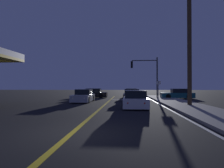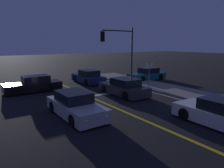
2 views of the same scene
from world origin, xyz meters
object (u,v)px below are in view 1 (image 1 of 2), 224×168
object	(u,v)px
car_parked_curb_navy	(131,93)
car_following_oncoming_white	(135,100)
car_side_waiting_silver	(84,96)
street_sign_corner	(158,87)
car_lead_oncoming_charcoal	(131,95)
traffic_signal_near_right	(147,71)
car_mid_block_black	(92,94)
utility_pole_right	(189,38)
car_far_approaching_teal	(178,94)

from	to	relation	value
car_parked_curb_navy	car_following_oncoming_white	xyz separation A→B (m)	(-0.01, -13.69, 0.00)
car_side_waiting_silver	street_sign_corner	bearing A→B (deg)	-161.90
car_parked_curb_navy	car_lead_oncoming_charcoal	size ratio (longest dim) A/B	0.94
car_following_oncoming_white	traffic_signal_near_right	bearing A→B (deg)	79.92
car_mid_block_black	car_parked_curb_navy	bearing A→B (deg)	-79.72
car_parked_curb_navy	traffic_signal_near_right	world-z (taller)	traffic_signal_near_right
car_side_waiting_silver	utility_pole_right	xyz separation A→B (m)	(9.81, -4.11, 5.12)
car_parked_curb_navy	car_lead_oncoming_charcoal	bearing A→B (deg)	-91.94
car_mid_block_black	car_lead_oncoming_charcoal	world-z (taller)	same
traffic_signal_near_right	street_sign_corner	bearing A→B (deg)	109.58
car_far_approaching_teal	utility_pole_right	xyz separation A→B (m)	(-1.73, -10.42, 5.12)
car_far_approaching_teal	car_side_waiting_silver	bearing A→B (deg)	118.81
car_parked_curb_navy	traffic_signal_near_right	xyz separation A→B (m)	(2.11, -2.79, 3.10)
car_parked_curb_navy	car_side_waiting_silver	distance (m)	9.96
car_mid_block_black	street_sign_corner	xyz separation A→B (m)	(8.78, -4.62, 0.99)
car_side_waiting_silver	utility_pole_right	distance (m)	11.80
car_lead_oncoming_charcoal	car_parked_curb_navy	bearing A→B (deg)	87.70
car_parked_curb_navy	car_far_approaching_teal	world-z (taller)	same
car_mid_block_black	car_side_waiting_silver	xyz separation A→B (m)	(0.38, -7.46, 0.00)
car_parked_curb_navy	utility_pole_right	distance (m)	14.27
car_following_oncoming_white	car_side_waiting_silver	distance (m)	7.46
car_side_waiting_silver	car_lead_oncoming_charcoal	bearing A→B (deg)	-156.68
car_side_waiting_silver	traffic_signal_near_right	xyz separation A→B (m)	(7.41, 5.64, 3.10)
car_far_approaching_teal	car_mid_block_black	bearing A→B (deg)	84.61
car_far_approaching_teal	street_sign_corner	size ratio (longest dim) A/B	1.87
car_lead_oncoming_charcoal	car_far_approaching_teal	bearing A→B (deg)	31.19
car_lead_oncoming_charcoal	street_sign_corner	distance (m)	3.43
car_mid_block_black	car_side_waiting_silver	size ratio (longest dim) A/B	1.01
car_side_waiting_silver	traffic_signal_near_right	world-z (taller)	traffic_signal_near_right
traffic_signal_near_right	utility_pole_right	distance (m)	10.24
utility_pole_right	street_sign_corner	bearing A→B (deg)	101.40
car_mid_block_black	traffic_signal_near_right	world-z (taller)	traffic_signal_near_right
car_mid_block_black	street_sign_corner	size ratio (longest dim) A/B	1.98
car_far_approaching_teal	traffic_signal_near_right	world-z (taller)	traffic_signal_near_right
car_far_approaching_teal	street_sign_corner	distance (m)	4.78
utility_pole_right	street_sign_corner	distance (m)	8.20
car_mid_block_black	car_lead_oncoming_charcoal	size ratio (longest dim) A/B	1.03
street_sign_corner	car_side_waiting_silver	bearing A→B (deg)	-161.33
car_far_approaching_teal	car_parked_curb_navy	bearing A→B (deg)	71.39
car_far_approaching_teal	traffic_signal_near_right	bearing A→B (deg)	99.41
car_side_waiting_silver	traffic_signal_near_right	bearing A→B (deg)	-143.29
car_mid_block_black	utility_pole_right	xyz separation A→B (m)	(10.18, -11.57, 5.12)
car_parked_curb_navy	car_following_oncoming_white	size ratio (longest dim) A/B	0.98
car_parked_curb_navy	traffic_signal_near_right	bearing A→B (deg)	-53.63
car_lead_oncoming_charcoal	car_far_approaching_teal	distance (m)	7.53
car_far_approaching_teal	street_sign_corner	bearing A→B (deg)	138.12
utility_pole_right	street_sign_corner	xyz separation A→B (m)	(-1.40, 6.95, -4.13)
street_sign_corner	car_parked_curb_navy	bearing A→B (deg)	119.09
car_mid_block_black	car_following_oncoming_white	distance (m)	13.93
car_parked_curb_navy	car_lead_oncoming_charcoal	xyz separation A→B (m)	(-0.12, -6.14, 0.00)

